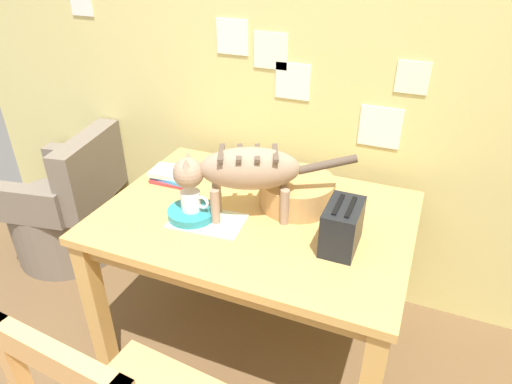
% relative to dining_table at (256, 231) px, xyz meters
% --- Properties ---
extents(wall_rear, '(4.25, 0.11, 2.50)m').
position_rel_dining_table_xyz_m(wall_rear, '(0.10, 0.60, 0.61)').
color(wall_rear, '#DACE80').
rests_on(wall_rear, ground_plane).
extents(dining_table, '(1.24, 0.88, 0.73)m').
position_rel_dining_table_xyz_m(dining_table, '(0.00, 0.00, 0.00)').
color(dining_table, tan).
rests_on(dining_table, ground_plane).
extents(cat, '(0.65, 0.32, 0.30)m').
position_rel_dining_table_xyz_m(cat, '(-0.04, -0.05, 0.30)').
color(cat, '#9A7D66').
rests_on(cat, dining_table).
extents(saucer_bowl, '(0.19, 0.19, 0.04)m').
position_rel_dining_table_xyz_m(saucer_bowl, '(-0.23, -0.13, 0.11)').
color(saucer_bowl, teal).
rests_on(saucer_bowl, dining_table).
extents(coffee_mug, '(0.12, 0.08, 0.08)m').
position_rel_dining_table_xyz_m(coffee_mug, '(-0.22, -0.13, 0.17)').
color(coffee_mug, silver).
rests_on(coffee_mug, saucer_bowl).
extents(magazine, '(0.30, 0.20, 0.01)m').
position_rel_dining_table_xyz_m(magazine, '(-0.15, -0.13, 0.09)').
color(magazine, silver).
rests_on(magazine, dining_table).
extents(book_stack, '(0.20, 0.14, 0.05)m').
position_rel_dining_table_xyz_m(book_stack, '(-0.46, 0.11, 0.12)').
color(book_stack, '#D13639').
rests_on(book_stack, dining_table).
extents(wicker_basket, '(0.31, 0.31, 0.12)m').
position_rel_dining_table_xyz_m(wicker_basket, '(0.13, 0.13, 0.15)').
color(wicker_basket, tan).
rests_on(wicker_basket, dining_table).
extents(toaster, '(0.12, 0.20, 0.18)m').
position_rel_dining_table_xyz_m(toaster, '(0.37, -0.09, 0.18)').
color(toaster, black).
rests_on(toaster, dining_table).
extents(wicker_armchair, '(0.64, 0.66, 0.78)m').
position_rel_dining_table_xyz_m(wicker_armchair, '(-1.30, 0.23, -0.37)').
color(wicker_armchair, '#706457').
rests_on(wicker_armchair, ground_plane).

